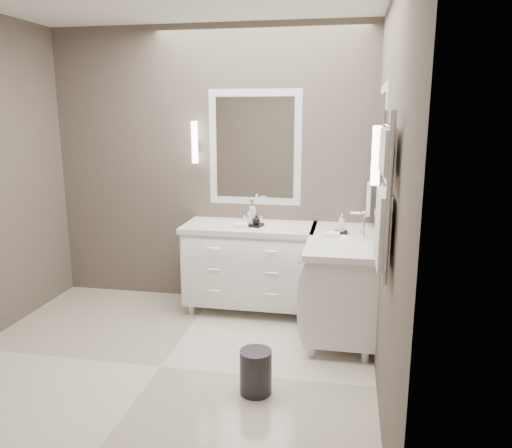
% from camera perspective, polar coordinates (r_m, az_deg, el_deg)
% --- Properties ---
extents(floor, '(3.20, 3.00, 0.01)m').
position_cam_1_polar(floor, '(4.00, -10.87, -15.78)').
color(floor, beige).
rests_on(floor, ground).
extents(wall_back, '(3.20, 0.01, 2.70)m').
position_cam_1_polar(wall_back, '(4.98, -5.23, 6.44)').
color(wall_back, '#534942').
rests_on(wall_back, floor).
extents(wall_front, '(3.20, 0.01, 2.70)m').
position_cam_1_polar(wall_front, '(2.28, -26.14, -2.36)').
color(wall_front, '#534942').
rests_on(wall_front, floor).
extents(wall_right, '(0.01, 3.00, 2.70)m').
position_cam_1_polar(wall_right, '(3.31, 14.90, 2.90)').
color(wall_right, '#534942').
rests_on(wall_right, floor).
extents(vanity_back, '(1.24, 0.59, 0.97)m').
position_cam_1_polar(vanity_back, '(4.79, -0.72, -4.35)').
color(vanity_back, white).
rests_on(vanity_back, floor).
extents(vanity_right, '(0.59, 1.24, 0.97)m').
position_cam_1_polar(vanity_right, '(4.39, 9.77, -6.13)').
color(vanity_right, white).
rests_on(vanity_right, floor).
extents(mirror_back, '(0.90, 0.02, 1.10)m').
position_cam_1_polar(mirror_back, '(4.84, -0.14, 8.70)').
color(mirror_back, white).
rests_on(mirror_back, wall_back).
extents(mirror_right, '(0.02, 0.90, 1.10)m').
position_cam_1_polar(mirror_right, '(4.08, 14.03, 7.56)').
color(mirror_right, white).
rests_on(mirror_right, wall_right).
extents(sconce_back, '(0.06, 0.06, 0.40)m').
position_cam_1_polar(sconce_back, '(4.92, -7.02, 9.16)').
color(sconce_back, white).
rests_on(sconce_back, wall_back).
extents(sconce_right, '(0.06, 0.06, 0.40)m').
position_cam_1_polar(sconce_right, '(3.50, 13.55, 7.48)').
color(sconce_right, white).
rests_on(sconce_right, wall_right).
extents(towel_bar_corner, '(0.03, 0.22, 0.30)m').
position_cam_1_polar(towel_bar_corner, '(4.69, 12.73, 2.91)').
color(towel_bar_corner, white).
rests_on(towel_bar_corner, wall_right).
extents(towel_ladder, '(0.06, 0.58, 0.90)m').
position_cam_1_polar(towel_ladder, '(2.91, 14.42, 2.45)').
color(towel_ladder, white).
rests_on(towel_ladder, wall_right).
extents(waste_bin, '(0.28, 0.28, 0.31)m').
position_cam_1_polar(waste_bin, '(3.55, -0.03, -16.53)').
color(waste_bin, black).
rests_on(waste_bin, floor).
extents(amenity_tray_back, '(0.19, 0.16, 0.02)m').
position_cam_1_polar(amenity_tray_back, '(4.64, -0.26, -0.09)').
color(amenity_tray_back, black).
rests_on(amenity_tray_back, vanity_back).
extents(amenity_tray_right, '(0.11, 0.15, 0.02)m').
position_cam_1_polar(amenity_tray_right, '(4.40, 9.70, -1.00)').
color(amenity_tray_right, black).
rests_on(amenity_tray_right, vanity_right).
extents(water_bottle, '(0.08, 0.08, 0.18)m').
position_cam_1_polar(water_bottle, '(4.63, -0.42, 0.87)').
color(water_bottle, silver).
rests_on(water_bottle, vanity_back).
extents(soap_bottle_a, '(0.08, 0.08, 0.14)m').
position_cam_1_polar(soap_bottle_a, '(4.64, -0.58, 0.97)').
color(soap_bottle_a, white).
rests_on(soap_bottle_a, amenity_tray_back).
extents(soap_bottle_b, '(0.09, 0.09, 0.09)m').
position_cam_1_polar(soap_bottle_b, '(4.59, 0.03, 0.53)').
color(soap_bottle_b, black).
rests_on(soap_bottle_b, amenity_tray_back).
extents(soap_bottle_c, '(0.08, 0.08, 0.16)m').
position_cam_1_polar(soap_bottle_c, '(4.38, 9.74, 0.13)').
color(soap_bottle_c, white).
rests_on(soap_bottle_c, amenity_tray_right).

